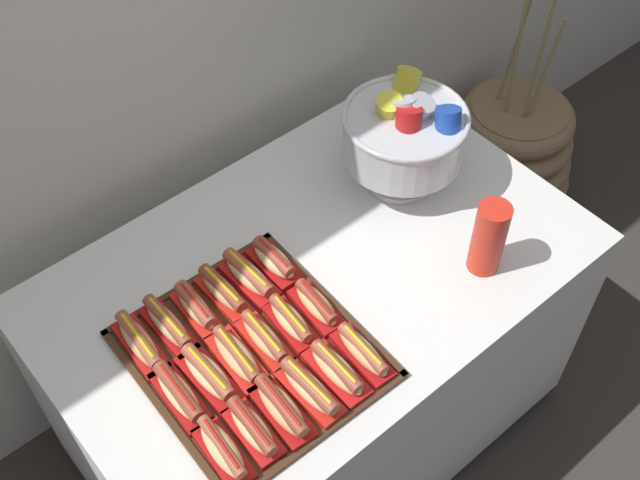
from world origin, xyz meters
The scene contains 24 objects.
ground_plane centered at (0.00, 0.00, 0.00)m, with size 10.00×10.00×0.00m, color #38332D.
buffet_table centered at (0.00, 0.00, 0.42)m, with size 1.34×0.86×0.79m.
floor_vase centered at (1.18, 0.28, 0.23)m, with size 0.50×0.50×1.03m.
serving_tray centered at (-0.27, -0.10, 0.80)m, with size 0.49×0.54×0.01m.
hot_dog_0 centered at (-0.46, -0.26, 0.83)m, with size 0.08×0.17×0.06m.
hot_dog_1 centered at (-0.39, -0.26, 0.83)m, with size 0.07×0.16×0.06m.
hot_dog_2 centered at (-0.31, -0.26, 0.83)m, with size 0.08×0.18×0.06m.
hot_dog_3 centered at (-0.24, -0.26, 0.83)m, with size 0.07×0.18×0.06m.
hot_dog_4 centered at (-0.16, -0.27, 0.83)m, with size 0.07×0.17×0.06m.
hot_dog_5 centered at (-0.09, -0.27, 0.83)m, with size 0.07×0.17×0.06m.
hot_dog_6 centered at (-0.46, -0.09, 0.83)m, with size 0.07×0.18×0.06m.
hot_dog_7 centered at (-0.38, -0.09, 0.83)m, with size 0.07×0.18×0.06m.
hot_dog_8 centered at (-0.31, -0.10, 0.83)m, with size 0.08×0.18×0.06m.
hot_dog_9 centered at (-0.23, -0.10, 0.83)m, with size 0.07×0.17×0.06m.
hot_dog_10 centered at (-0.16, -0.10, 0.83)m, with size 0.07×0.16×0.06m.
hot_dog_11 centered at (-0.08, -0.10, 0.83)m, with size 0.08×0.16×0.06m.
hot_dog_12 centered at (-0.45, 0.07, 0.83)m, with size 0.07×0.18×0.06m.
hot_dog_13 centered at (-0.38, 0.07, 0.83)m, with size 0.06×0.18×0.06m.
hot_dog_14 centered at (-0.30, 0.07, 0.83)m, with size 0.07×0.16×0.06m.
hot_dog_15 centered at (-0.23, 0.07, 0.83)m, with size 0.06×0.17×0.06m.
hot_dog_16 centered at (-0.15, 0.06, 0.83)m, with size 0.07×0.17×0.06m.
hot_dog_17 centered at (-0.08, 0.06, 0.83)m, with size 0.07×0.15×0.06m.
punch_bowl centered at (0.38, 0.09, 0.96)m, with size 0.33×0.33×0.28m.
cup_stack centered at (0.32, -0.26, 0.90)m, with size 0.08×0.08×0.21m.
Camera 1 is at (-0.77, -0.93, 2.35)m, focal length 44.94 mm.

